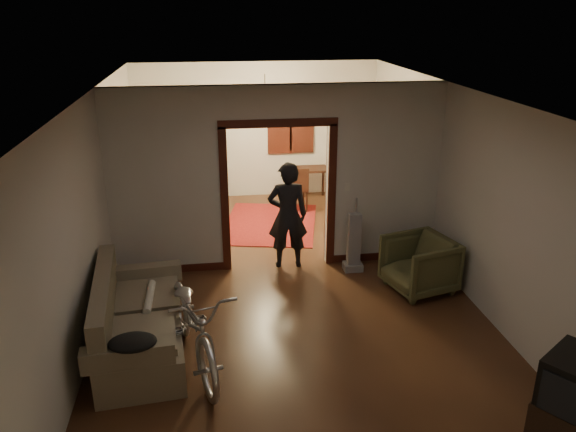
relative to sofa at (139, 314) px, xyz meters
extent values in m
cube|color=#371E11|center=(1.90, 1.36, -0.47)|extent=(5.00, 8.50, 0.01)
cube|color=white|center=(1.90, 1.36, 2.33)|extent=(5.00, 8.50, 0.01)
cube|color=beige|center=(1.90, 5.61, 0.93)|extent=(5.00, 0.02, 2.80)
cube|color=beige|center=(-0.60, 1.36, 0.93)|extent=(0.02, 8.50, 2.80)
cube|color=beige|center=(4.40, 1.36, 0.93)|extent=(0.02, 8.50, 2.80)
cube|color=beige|center=(1.90, 2.11, 0.93)|extent=(5.00, 0.14, 2.80)
cube|color=#37140C|center=(1.90, 2.11, 0.63)|extent=(1.74, 0.20, 2.32)
cube|color=black|center=(2.60, 5.57, 1.08)|extent=(0.98, 0.06, 1.28)
sphere|color=#FFE0A5|center=(1.90, 3.86, 1.88)|extent=(0.24, 0.24, 0.24)
cube|color=silver|center=(2.95, 2.04, 0.78)|extent=(0.08, 0.01, 0.12)
cube|color=brown|center=(0.00, 0.00, 0.00)|extent=(1.11, 2.13, 0.94)
cylinder|color=beige|center=(0.10, 0.30, 0.06)|extent=(0.09, 0.75, 0.09)
ellipsoid|color=black|center=(0.05, -0.91, 0.21)|extent=(0.48, 0.36, 0.14)
imported|color=silver|center=(0.64, -0.36, 0.06)|extent=(1.17, 2.12, 1.06)
imported|color=#4A4B2A|center=(3.77, 0.98, -0.08)|extent=(1.06, 1.05, 0.79)
cube|color=black|center=(3.99, -2.24, -0.19)|extent=(0.82, 0.81, 0.56)
cube|color=gray|center=(3.01, 1.73, -0.01)|extent=(0.32, 0.28, 0.93)
imported|color=black|center=(2.04, 2.04, 0.37)|extent=(0.63, 0.42, 1.68)
cube|color=maroon|center=(1.97, 3.85, -0.46)|extent=(2.09, 2.48, 0.02)
cube|color=#22301D|center=(0.56, 5.38, 0.39)|extent=(0.97, 0.74, 1.72)
sphere|color=#1E5972|center=(0.56, 5.38, 1.47)|extent=(0.27, 0.27, 0.27)
cube|color=black|center=(2.88, 5.18, -0.14)|extent=(0.92, 0.55, 0.66)
cube|color=black|center=(2.57, 4.53, -0.02)|extent=(0.51, 0.51, 0.91)
camera|label=1|loc=(0.91, -5.88, 3.36)|focal=35.00mm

